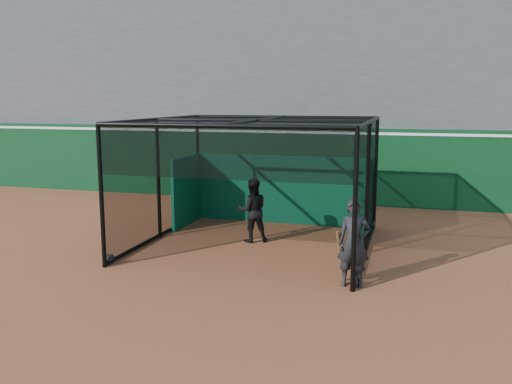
# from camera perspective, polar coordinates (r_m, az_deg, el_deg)

# --- Properties ---
(ground) EXTENTS (120.00, 120.00, 0.00)m
(ground) POSITION_cam_1_polar(r_m,az_deg,el_deg) (10.78, -7.19, -8.90)
(ground) COLOR #984C2C
(ground) RESTS_ON ground
(outfield_wall) EXTENTS (50.00, 0.50, 2.50)m
(outfield_wall) POSITION_cam_1_polar(r_m,az_deg,el_deg) (18.44, 3.29, 3.06)
(outfield_wall) COLOR #093517
(outfield_wall) RESTS_ON ground
(grandstand) EXTENTS (50.00, 7.85, 8.95)m
(grandstand) POSITION_cam_1_polar(r_m,az_deg,el_deg) (22.03, 5.64, 12.43)
(grandstand) COLOR #4C4C4F
(grandstand) RESTS_ON ground
(batting_cage) EXTENTS (5.18, 5.21, 2.95)m
(batting_cage) POSITION_cam_1_polar(r_m,az_deg,el_deg) (12.69, 0.13, 0.86)
(batting_cage) COLOR black
(batting_cage) RESTS_ON ground
(batter) EXTENTS (0.94, 0.86, 1.55)m
(batter) POSITION_cam_1_polar(r_m,az_deg,el_deg) (13.11, -0.39, -1.94)
(batter) COLOR black
(batter) RESTS_ON ground
(on_deck_player) EXTENTS (0.64, 0.46, 1.64)m
(on_deck_player) POSITION_cam_1_polar(r_m,az_deg,el_deg) (10.16, 10.24, -5.32)
(on_deck_player) COLOR black
(on_deck_player) RESTS_ON ground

